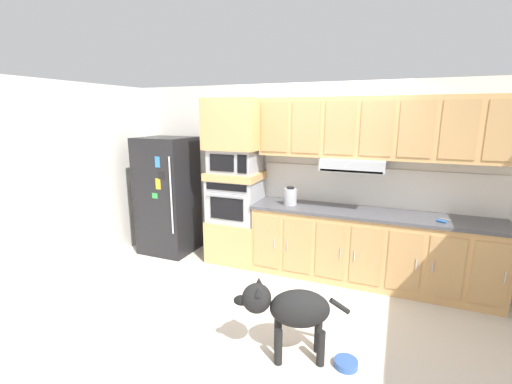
{
  "coord_description": "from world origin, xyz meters",
  "views": [
    {
      "loc": [
        1.16,
        -3.6,
        2.09
      ],
      "look_at": [
        -0.43,
        0.26,
        1.16
      ],
      "focal_mm": 24.47,
      "sensor_mm": 36.0,
      "label": 1
    }
  ],
  "objects_px": {
    "electric_kettle": "(290,196)",
    "dog": "(289,309)",
    "built_in_oven": "(236,200)",
    "dog_food_bowl": "(346,363)",
    "refrigerator": "(168,195)",
    "microwave": "(235,161)",
    "screwdriver": "(442,221)"
  },
  "relations": [
    {
      "from": "refrigerator",
      "to": "dog",
      "type": "xyz_separation_m",
      "value": [
        2.46,
        -1.69,
        -0.41
      ]
    },
    {
      "from": "refrigerator",
      "to": "electric_kettle",
      "type": "bearing_deg",
      "value": 0.6
    },
    {
      "from": "built_in_oven",
      "to": "screwdriver",
      "type": "xyz_separation_m",
      "value": [
        2.6,
        -0.14,
        0.03
      ]
    },
    {
      "from": "microwave",
      "to": "electric_kettle",
      "type": "xyz_separation_m",
      "value": [
        0.82,
        -0.05,
        -0.43
      ]
    },
    {
      "from": "built_in_oven",
      "to": "dog_food_bowl",
      "type": "bearing_deg",
      "value": -42.62
    },
    {
      "from": "built_in_oven",
      "to": "screwdriver",
      "type": "bearing_deg",
      "value": -3.0
    },
    {
      "from": "dog",
      "to": "dog_food_bowl",
      "type": "height_order",
      "value": "dog"
    },
    {
      "from": "built_in_oven",
      "to": "dog",
      "type": "relative_size",
      "value": 0.73
    },
    {
      "from": "electric_kettle",
      "to": "dog_food_bowl",
      "type": "xyz_separation_m",
      "value": [
        1.01,
        -1.64,
        -1.0
      ]
    },
    {
      "from": "microwave",
      "to": "screwdriver",
      "type": "height_order",
      "value": "microwave"
    },
    {
      "from": "electric_kettle",
      "to": "dog",
      "type": "relative_size",
      "value": 0.25
    },
    {
      "from": "screwdriver",
      "to": "dog",
      "type": "relative_size",
      "value": 0.17
    },
    {
      "from": "microwave",
      "to": "dog",
      "type": "relative_size",
      "value": 0.67
    },
    {
      "from": "built_in_oven",
      "to": "screwdriver",
      "type": "height_order",
      "value": "built_in_oven"
    },
    {
      "from": "dog",
      "to": "built_in_oven",
      "type": "bearing_deg",
      "value": -72.42
    },
    {
      "from": "built_in_oven",
      "to": "screwdriver",
      "type": "relative_size",
      "value": 4.26
    },
    {
      "from": "built_in_oven",
      "to": "microwave",
      "type": "height_order",
      "value": "microwave"
    },
    {
      "from": "microwave",
      "to": "electric_kettle",
      "type": "bearing_deg",
      "value": -3.3
    },
    {
      "from": "built_in_oven",
      "to": "electric_kettle",
      "type": "height_order",
      "value": "built_in_oven"
    },
    {
      "from": "refrigerator",
      "to": "dog_food_bowl",
      "type": "bearing_deg",
      "value": -28.76
    },
    {
      "from": "microwave",
      "to": "refrigerator",
      "type": "bearing_deg",
      "value": -176.53
    },
    {
      "from": "built_in_oven",
      "to": "microwave",
      "type": "relative_size",
      "value": 1.09
    },
    {
      "from": "microwave",
      "to": "screwdriver",
      "type": "distance_m",
      "value": 2.66
    },
    {
      "from": "electric_kettle",
      "to": "dog",
      "type": "xyz_separation_m",
      "value": [
        0.52,
        -1.71,
        -0.56
      ]
    },
    {
      "from": "microwave",
      "to": "dog",
      "type": "bearing_deg",
      "value": -52.57
    },
    {
      "from": "dog_food_bowl",
      "to": "refrigerator",
      "type": "bearing_deg",
      "value": 151.24
    },
    {
      "from": "refrigerator",
      "to": "dog",
      "type": "height_order",
      "value": "refrigerator"
    },
    {
      "from": "screwdriver",
      "to": "microwave",
      "type": "bearing_deg",
      "value": 177.0
    },
    {
      "from": "microwave",
      "to": "electric_kettle",
      "type": "distance_m",
      "value": 0.92
    },
    {
      "from": "microwave",
      "to": "dog_food_bowl",
      "type": "xyz_separation_m",
      "value": [
        1.83,
        -1.69,
        -1.43
      ]
    },
    {
      "from": "refrigerator",
      "to": "screwdriver",
      "type": "xyz_separation_m",
      "value": [
        3.72,
        -0.07,
        0.05
      ]
    },
    {
      "from": "electric_kettle",
      "to": "dog_food_bowl",
      "type": "relative_size",
      "value": 1.2
    }
  ]
}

